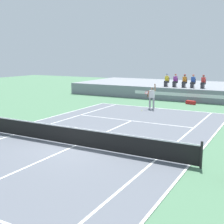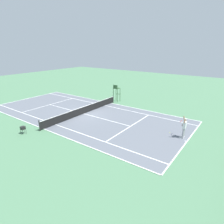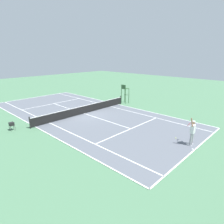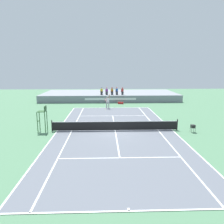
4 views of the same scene
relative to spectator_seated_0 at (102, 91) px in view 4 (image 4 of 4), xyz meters
The scene contains 15 objects.
ground_plane 17.94m from the spectator_seated_0, 85.20° to the right, with size 80.00×80.00×0.00m, color #4C7A56.
court 17.94m from the spectator_seated_0, 85.20° to the right, with size 11.08×23.88×0.03m.
net 17.89m from the spectator_seated_0, 85.20° to the right, with size 11.98×0.10×1.07m.
barrier_wall 2.31m from the spectator_seated_0, 40.35° to the right, with size 24.59×0.25×1.22m.
bleacher_platform 4.26m from the spectator_seated_0, 68.56° to the left, with size 24.59×9.90×1.22m, color gray.
spectator_seated_0 is the anchor object (origin of this frame).
spectator_seated_1 0.88m from the spectator_seated_0, ahead, with size 0.44×0.60×1.27m.
spectator_seated_2 1.80m from the spectator_seated_0, ahead, with size 0.44×0.60×1.27m.
spectator_seated_3 2.63m from the spectator_seated_0, ahead, with size 0.44×0.60×1.27m.
spectator_seated_4 3.60m from the spectator_seated_0, ahead, with size 0.44×0.60×1.27m.
tennis_player 6.53m from the spectator_seated_0, 81.65° to the right, with size 0.76×0.64×2.08m.
tennis_ball 7.91m from the spectator_seated_0, 85.29° to the right, with size 0.07×0.07×0.07m, color #D1E533.
umpire_chair 18.54m from the spectator_seated_0, 106.45° to the right, with size 0.77×0.77×2.44m.
equipment_bag 4.32m from the spectator_seated_0, 38.06° to the right, with size 0.95×0.56×0.32m.
ball_hopper 20.47m from the spectator_seated_0, 64.87° to the right, with size 0.36×0.36×0.70m.
Camera 4 is at (-0.98, -20.02, 5.95)m, focal length 35.13 mm.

